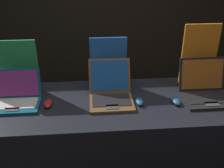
{
  "coord_description": "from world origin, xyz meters",
  "views": [
    {
      "loc": [
        -0.15,
        -1.35,
        2.02
      ],
      "look_at": [
        -0.0,
        0.37,
        1.13
      ],
      "focal_mm": 42.0,
      "sensor_mm": 36.0,
      "label": 1
    }
  ],
  "objects_px": {
    "mouse_middle": "(140,102)",
    "laptop_back": "(205,89)",
    "promo_stand_front": "(18,68)",
    "promo_stand_back": "(199,57)",
    "laptop_front": "(15,97)",
    "promo_stand_middle": "(108,63)",
    "laptop_middle": "(111,92)",
    "mouse_front": "(48,104)",
    "mouse_back": "(176,101)"
  },
  "relations": [
    {
      "from": "mouse_front",
      "to": "mouse_back",
      "type": "bearing_deg",
      "value": -2.74
    },
    {
      "from": "promo_stand_front",
      "to": "promo_stand_back",
      "type": "distance_m",
      "value": 1.46
    },
    {
      "from": "laptop_middle",
      "to": "mouse_middle",
      "type": "bearing_deg",
      "value": -24.23
    },
    {
      "from": "promo_stand_front",
      "to": "promo_stand_back",
      "type": "xyz_separation_m",
      "value": [
        1.46,
        -0.01,
        0.05
      ]
    },
    {
      "from": "laptop_front",
      "to": "promo_stand_front",
      "type": "bearing_deg",
      "value": 90.0
    },
    {
      "from": "promo_stand_front",
      "to": "mouse_back",
      "type": "bearing_deg",
      "value": -13.85
    },
    {
      "from": "mouse_front",
      "to": "mouse_back",
      "type": "xyz_separation_m",
      "value": [
        0.96,
        -0.05,
        0.0
      ]
    },
    {
      "from": "laptop_back",
      "to": "mouse_back",
      "type": "relative_size",
      "value": 3.23
    },
    {
      "from": "mouse_back",
      "to": "promo_stand_back",
      "type": "height_order",
      "value": "promo_stand_back"
    },
    {
      "from": "promo_stand_back",
      "to": "mouse_middle",
      "type": "bearing_deg",
      "value": -152.61
    },
    {
      "from": "promo_stand_front",
      "to": "laptop_middle",
      "type": "distance_m",
      "value": 0.76
    },
    {
      "from": "laptop_middle",
      "to": "promo_stand_front",
      "type": "bearing_deg",
      "value": 165.42
    },
    {
      "from": "laptop_front",
      "to": "promo_stand_middle",
      "type": "distance_m",
      "value": 0.78
    },
    {
      "from": "laptop_front",
      "to": "promo_stand_front",
      "type": "height_order",
      "value": "promo_stand_front"
    },
    {
      "from": "mouse_front",
      "to": "promo_stand_middle",
      "type": "xyz_separation_m",
      "value": [
        0.48,
        0.31,
        0.18
      ]
    },
    {
      "from": "mouse_front",
      "to": "laptop_back",
      "type": "bearing_deg",
      "value": 1.52
    },
    {
      "from": "laptop_front",
      "to": "mouse_back",
      "type": "bearing_deg",
      "value": -4.68
    },
    {
      "from": "promo_stand_back",
      "to": "laptop_front",
      "type": "bearing_deg",
      "value": -172.52
    },
    {
      "from": "laptop_front",
      "to": "mouse_front",
      "type": "xyz_separation_m",
      "value": [
        0.25,
        -0.05,
        -0.04
      ]
    },
    {
      "from": "mouse_middle",
      "to": "mouse_back",
      "type": "height_order",
      "value": "same"
    },
    {
      "from": "mouse_middle",
      "to": "laptop_back",
      "type": "bearing_deg",
      "value": 6.69
    },
    {
      "from": "promo_stand_front",
      "to": "promo_stand_middle",
      "type": "bearing_deg",
      "value": 4.86
    },
    {
      "from": "mouse_middle",
      "to": "laptop_back",
      "type": "relative_size",
      "value": 0.3
    },
    {
      "from": "promo_stand_middle",
      "to": "promo_stand_back",
      "type": "relative_size",
      "value": 0.79
    },
    {
      "from": "mouse_middle",
      "to": "mouse_back",
      "type": "relative_size",
      "value": 0.96
    },
    {
      "from": "promo_stand_front",
      "to": "laptop_back",
      "type": "xyz_separation_m",
      "value": [
        1.46,
        -0.22,
        -0.14
      ]
    },
    {
      "from": "mouse_front",
      "to": "promo_stand_front",
      "type": "xyz_separation_m",
      "value": [
        -0.25,
        0.25,
        0.19
      ]
    },
    {
      "from": "laptop_front",
      "to": "promo_stand_middle",
      "type": "relative_size",
      "value": 0.88
    },
    {
      "from": "laptop_front",
      "to": "mouse_middle",
      "type": "xyz_separation_m",
      "value": [
        0.93,
        -0.08,
        -0.04
      ]
    },
    {
      "from": "laptop_back",
      "to": "promo_stand_back",
      "type": "xyz_separation_m",
      "value": [
        -0.0,
        0.21,
        0.19
      ]
    },
    {
      "from": "laptop_middle",
      "to": "promo_stand_middle",
      "type": "distance_m",
      "value": 0.28
    },
    {
      "from": "laptop_front",
      "to": "laptop_middle",
      "type": "bearing_deg",
      "value": 0.94
    },
    {
      "from": "laptop_front",
      "to": "promo_stand_middle",
      "type": "height_order",
      "value": "promo_stand_middle"
    },
    {
      "from": "promo_stand_front",
      "to": "mouse_middle",
      "type": "bearing_deg",
      "value": -16.85
    },
    {
      "from": "mouse_middle",
      "to": "promo_stand_back",
      "type": "distance_m",
      "value": 0.64
    },
    {
      "from": "promo_stand_front",
      "to": "laptop_middle",
      "type": "bearing_deg",
      "value": -14.58
    },
    {
      "from": "laptop_front",
      "to": "promo_stand_middle",
      "type": "bearing_deg",
      "value": 19.88
    },
    {
      "from": "promo_stand_front",
      "to": "laptop_back",
      "type": "relative_size",
      "value": 1.17
    },
    {
      "from": "laptop_middle",
      "to": "mouse_front",
      "type": "bearing_deg",
      "value": -172.25
    },
    {
      "from": "promo_stand_front",
      "to": "promo_stand_back",
      "type": "relative_size",
      "value": 0.82
    },
    {
      "from": "laptop_middle",
      "to": "promo_stand_back",
      "type": "height_order",
      "value": "promo_stand_back"
    },
    {
      "from": "laptop_back",
      "to": "laptop_middle",
      "type": "bearing_deg",
      "value": 177.49
    },
    {
      "from": "mouse_middle",
      "to": "laptop_middle",
      "type": "bearing_deg",
      "value": 155.77
    },
    {
      "from": "laptop_middle",
      "to": "promo_stand_back",
      "type": "distance_m",
      "value": 0.79
    },
    {
      "from": "mouse_front",
      "to": "laptop_middle",
      "type": "relative_size",
      "value": 0.31
    },
    {
      "from": "promo_stand_front",
      "to": "laptop_front",
      "type": "bearing_deg",
      "value": -90.0
    },
    {
      "from": "promo_stand_middle",
      "to": "mouse_front",
      "type": "bearing_deg",
      "value": -146.57
    },
    {
      "from": "mouse_back",
      "to": "mouse_front",
      "type": "bearing_deg",
      "value": 177.26
    },
    {
      "from": "mouse_front",
      "to": "laptop_middle",
      "type": "distance_m",
      "value": 0.48
    },
    {
      "from": "mouse_middle",
      "to": "mouse_back",
      "type": "xyz_separation_m",
      "value": [
        0.28,
        -0.02,
        0.0
      ]
    }
  ]
}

